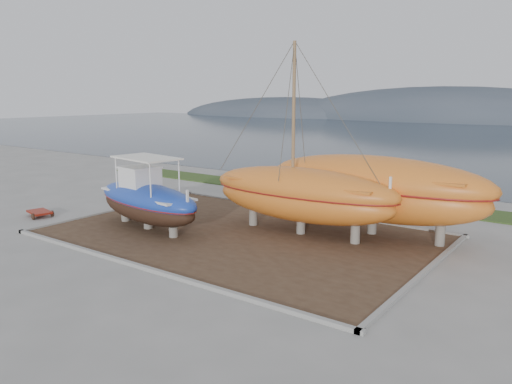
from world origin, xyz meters
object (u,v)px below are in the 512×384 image
Objects in this scene: blue_caique at (147,193)px; orange_sailboat at (302,140)px; orange_bare_hull at (373,196)px; white_dinghy at (146,200)px; red_trailer at (40,214)px.

orange_sailboat is (6.82, 3.81, 2.76)m from blue_caique.
orange_bare_hull is at bearing 34.70° from orange_sailboat.
blue_caique is 0.67× the size of orange_bare_hull.
orange_sailboat is at bearing -143.02° from orange_bare_hull.
white_dinghy is 0.38× the size of orange_bare_hull.
orange_bare_hull is 18.49m from red_trailer.
white_dinghy is 0.43× the size of orange_sailboat.
white_dinghy is at bearing -164.36° from orange_bare_hull.
orange_sailboat is 0.87× the size of orange_bare_hull.
orange_bare_hull is at bearing 32.59° from white_dinghy.
blue_caique reaches higher than white_dinghy.
blue_caique is 8.29m from orange_sailboat.
orange_sailboat is 15.64m from red_trailer.
orange_bare_hull is at bearing 40.22° from blue_caique.
orange_bare_hull is (2.85, 2.06, -2.73)m from orange_sailboat.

